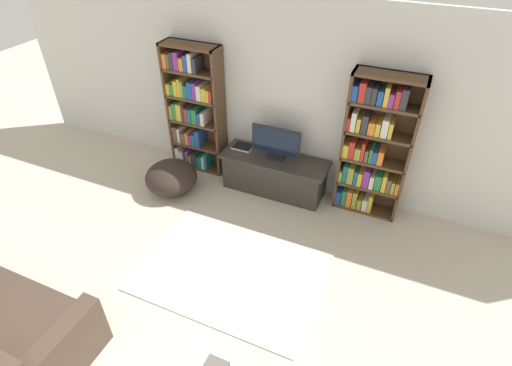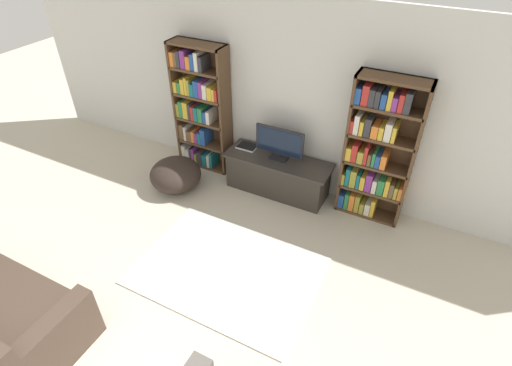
# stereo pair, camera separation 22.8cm
# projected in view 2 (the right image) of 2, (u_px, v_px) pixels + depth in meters

# --- Properties ---
(wall_back) EXTENTS (8.80, 0.06, 2.60)m
(wall_back) POSITION_uv_depth(u_px,v_px,m) (298.00, 100.00, 5.20)
(wall_back) COLOR silver
(wall_back) RESTS_ON ground_plane
(bookshelf_left) EXTENTS (0.83, 0.30, 1.90)m
(bookshelf_left) POSITION_uv_depth(u_px,v_px,m) (200.00, 108.00, 5.81)
(bookshelf_left) COLOR #513823
(bookshelf_left) RESTS_ON ground_plane
(bookshelf_right) EXTENTS (0.83, 0.30, 1.90)m
(bookshelf_right) POSITION_uv_depth(u_px,v_px,m) (376.00, 153.00, 4.88)
(bookshelf_right) COLOR #513823
(bookshelf_right) RESTS_ON ground_plane
(tv_stand) EXTENTS (1.49, 0.51, 0.54)m
(tv_stand) POSITION_uv_depth(u_px,v_px,m) (278.00, 175.00, 5.63)
(tv_stand) COLOR #332D28
(tv_stand) RESTS_ON ground_plane
(television) EXTENTS (0.68, 0.16, 0.46)m
(television) POSITION_uv_depth(u_px,v_px,m) (279.00, 143.00, 5.33)
(television) COLOR black
(television) RESTS_ON tv_stand
(laptop) EXTENTS (0.28, 0.21, 0.03)m
(laptop) POSITION_uv_depth(u_px,v_px,m) (247.00, 146.00, 5.71)
(laptop) COLOR silver
(laptop) RESTS_ON tv_stand
(area_rug) EXTENTS (2.03, 1.44, 0.02)m
(area_rug) POSITION_uv_depth(u_px,v_px,m) (227.00, 270.00, 4.57)
(area_rug) COLOR beige
(area_rug) RESTS_ON ground_plane
(beanbag_ottoman) EXTENTS (0.73, 0.73, 0.44)m
(beanbag_ottoman) POSITION_uv_depth(u_px,v_px,m) (176.00, 174.00, 5.72)
(beanbag_ottoman) COLOR #2D231E
(beanbag_ottoman) RESTS_ON ground_plane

